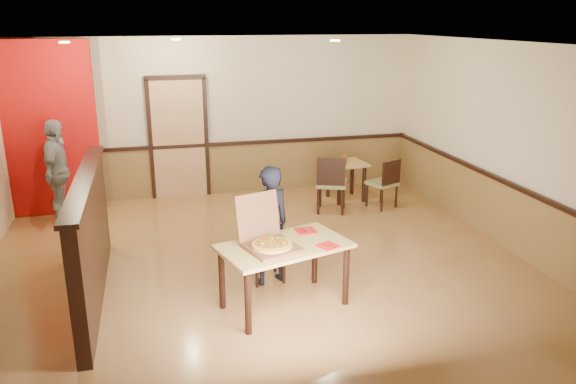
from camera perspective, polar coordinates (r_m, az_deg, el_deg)
name	(u,v)px	position (r m, az deg, el deg)	size (l,w,h in m)	color
floor	(263,271)	(7.24, -2.58, -7.99)	(7.00, 7.00, 0.00)	#B87D47
ceiling	(259,45)	(6.56, -2.92, 14.71)	(7.00, 7.00, 0.00)	black
wall_back	(223,117)	(10.15, -6.63, 7.58)	(7.00, 7.00, 0.00)	beige
wall_right	(516,149)	(8.17, 22.16, 4.06)	(7.00, 7.00, 0.00)	beige
wainscot_back	(225,169)	(10.32, -6.42, 2.35)	(7.00, 0.04, 0.90)	olive
chair_rail_back	(224,144)	(10.19, -6.50, 4.87)	(7.00, 0.06, 0.06)	black
wainscot_right	(506,216)	(8.41, 21.26, -2.26)	(0.04, 7.00, 0.90)	olive
chair_rail_right	(509,184)	(8.26, 21.50, 0.81)	(0.06, 7.00, 0.06)	black
back_door	(179,139)	(10.11, -11.04, 5.31)	(0.90, 0.06, 2.10)	tan
booth_partition	(91,237)	(6.70, -19.37, -4.32)	(0.20, 3.10, 1.44)	black
red_accent_panel	(44,130)	(9.72, -23.50, 5.83)	(1.60, 0.20, 2.78)	#B70E0D
spot_a	(64,42)	(8.30, -21.76, 13.95)	(0.14, 0.14, 0.02)	beige
spot_b	(176,39)	(8.95, -11.33, 14.97)	(0.14, 0.14, 0.02)	beige
spot_c	(335,40)	(8.37, 4.81, 15.09)	(0.14, 0.14, 0.02)	beige
main_table	(284,254)	(6.15, -0.38, -6.28)	(1.55, 1.16, 0.74)	tan
diner_chair	(264,243)	(6.90, -2.40, -5.21)	(0.45, 0.45, 0.83)	olive
side_chair_left	(331,182)	(9.20, 4.42, 1.05)	(0.62, 0.62, 0.97)	olive
side_chair_right	(385,181)	(9.55, 9.83, 1.06)	(0.55, 0.55, 0.85)	olive
side_table	(346,171)	(9.91, 5.93, 2.09)	(0.69, 0.69, 0.68)	tan
diner	(269,225)	(6.68, -1.95, -3.41)	(0.54, 0.35, 1.47)	black
passerby	(58,172)	(9.35, -22.34, 1.88)	(0.96, 0.40, 1.64)	gray
pizza_box	(269,242)	(6.00, -1.91, -5.06)	(0.67, 0.73, 0.54)	brown
pizza	(272,245)	(5.97, -1.63, -5.39)	(0.43, 0.43, 0.03)	gold
napkin_near	(328,246)	(6.08, 4.06, -5.47)	(0.28, 0.28, 0.01)	red
napkin_far	(306,231)	(6.49, 1.83, -3.95)	(0.24, 0.24, 0.01)	red
condiment	(345,160)	(9.70, 5.85, 3.28)	(0.07, 0.07, 0.16)	brown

